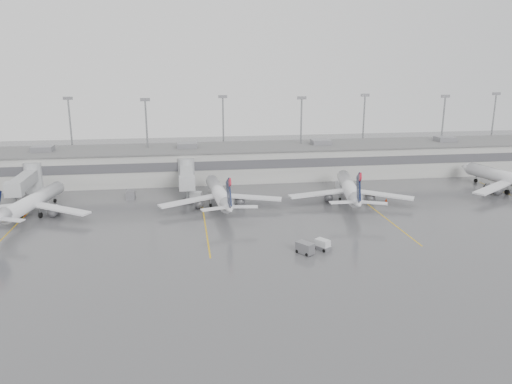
{
  "coord_description": "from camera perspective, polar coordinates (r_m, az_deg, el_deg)",
  "views": [
    {
      "loc": [
        -21.03,
        -68.43,
        29.93
      ],
      "look_at": [
        -7.37,
        24.0,
        5.0
      ],
      "focal_mm": 35.0,
      "sensor_mm": 36.0,
      "label": 1
    }
  ],
  "objects": [
    {
      "name": "cone_d",
      "position": [
        131.0,
        25.19,
        0.42
      ],
      "size": [
        0.39,
        0.39,
        0.62
      ],
      "primitive_type": "cone",
      "color": "red",
      "rests_on": "ground"
    },
    {
      "name": "jet_bridge_left",
      "position": [
        122.06,
        -24.59,
        1.24
      ],
      "size": [
        4.0,
        17.2,
        7.0
      ],
      "color": "#97999C",
      "rests_on": "ground"
    },
    {
      "name": "cone_b",
      "position": [
        111.57,
        -5.43,
        -0.48
      ],
      "size": [
        0.5,
        0.5,
        0.79
      ],
      "primitive_type": "cone",
      "color": "red",
      "rests_on": "ground"
    },
    {
      "name": "gse_uld_b",
      "position": [
        110.16,
        -6.9,
        -0.45
      ],
      "size": [
        2.85,
        2.19,
        1.81
      ],
      "primitive_type": "cube",
      "rotation": [
        0.0,
        0.0,
        -0.2
      ],
      "color": "silver",
      "rests_on": "ground"
    },
    {
      "name": "stand_markings",
      "position": [
        99.4,
        4.21,
        -2.62
      ],
      "size": [
        105.25,
        40.0,
        0.01
      ],
      "color": "#E0A90D",
      "rests_on": "ground"
    },
    {
      "name": "baggage_cart",
      "position": [
        80.02,
        5.62,
        -6.37
      ],
      "size": [
        2.98,
        3.26,
        1.83
      ],
      "rotation": [
        0.0,
        0.0,
        0.62
      ],
      "color": "slate",
      "rests_on": "ground"
    },
    {
      "name": "baggage_tug",
      "position": [
        82.0,
        7.6,
        -6.1
      ],
      "size": [
        2.89,
        3.14,
        1.73
      ],
      "rotation": [
        0.0,
        0.0,
        0.62
      ],
      "color": "silver",
      "rests_on": "ground"
    },
    {
      "name": "light_masts",
      "position": [
        135.03,
        0.63,
        7.32
      ],
      "size": [
        142.4,
        8.0,
        20.6
      ],
      "color": "gray",
      "rests_on": "ground"
    },
    {
      "name": "gse_uld_c",
      "position": [
        120.51,
        9.83,
        0.8
      ],
      "size": [
        3.08,
        2.47,
        1.9
      ],
      "primitive_type": "cube",
      "rotation": [
        0.0,
        0.0,
        0.29
      ],
      "color": "silver",
      "rests_on": "ground"
    },
    {
      "name": "jet_bridge_right",
      "position": [
        117.09,
        -7.94,
        1.93
      ],
      "size": [
        4.0,
        17.2,
        7.0
      ],
      "color": "#97999C",
      "rests_on": "ground"
    },
    {
      "name": "jet_mid_right",
      "position": [
        109.0,
        10.67,
        0.37
      ],
      "size": [
        26.04,
        29.48,
        9.64
      ],
      "rotation": [
        0.0,
        0.0,
        -0.2
      ],
      "color": "silver",
      "rests_on": "ground"
    },
    {
      "name": "jet_mid_left",
      "position": [
        103.77,
        -4.18,
        -0.2
      ],
      "size": [
        25.64,
        28.83,
        9.32
      ],
      "rotation": [
        0.0,
        0.0,
        0.08
      ],
      "color": "silver",
      "rests_on": "ground"
    },
    {
      "name": "gse_uld_a",
      "position": [
        112.66,
        -23.26,
        -1.27
      ],
      "size": [
        2.38,
        1.61,
        1.67
      ],
      "primitive_type": "cube",
      "rotation": [
        0.0,
        0.0,
        -0.02
      ],
      "color": "silver",
      "rests_on": "ground"
    },
    {
      "name": "cone_a",
      "position": [
        108.3,
        -24.94,
        -2.37
      ],
      "size": [
        0.4,
        0.4,
        0.63
      ],
      "primitive_type": "cone",
      "color": "red",
      "rests_on": "ground"
    },
    {
      "name": "ground",
      "position": [
        77.59,
        8.08,
        -7.91
      ],
      "size": [
        260.0,
        260.0,
        0.0
      ],
      "primitive_type": "plane",
      "color": "#4B4B4E",
      "rests_on": "ground"
    },
    {
      "name": "cone_c",
      "position": [
        111.93,
        14.66,
        -0.86
      ],
      "size": [
        0.5,
        0.5,
        0.79
      ],
      "primitive_type": "cone",
      "color": "red",
      "rests_on": "ground"
    },
    {
      "name": "gse_loader",
      "position": [
        113.76,
        -14.12,
        -0.3
      ],
      "size": [
        1.89,
        2.95,
        1.82
      ],
      "primitive_type": "cube",
      "rotation": [
        0.0,
        0.0,
        -0.02
      ],
      "color": "slate",
      "rests_on": "ground"
    },
    {
      "name": "terminal",
      "position": [
        130.71,
        1.02,
        3.57
      ],
      "size": [
        152.0,
        17.0,
        9.45
      ],
      "color": "#9D9D98",
      "rests_on": "ground"
    },
    {
      "name": "jet_far_left",
      "position": [
        106.64,
        -24.38,
        -1.1
      ],
      "size": [
        25.28,
        28.63,
        9.38
      ],
      "rotation": [
        0.0,
        0.0,
        -0.21
      ],
      "color": "silver",
      "rests_on": "ground"
    }
  ]
}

